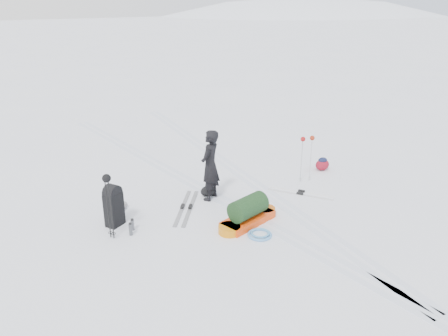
{
  "coord_description": "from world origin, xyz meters",
  "views": [
    {
      "loc": [
        -5.22,
        -7.44,
        4.44
      ],
      "look_at": [
        -0.18,
        -0.04,
        0.95
      ],
      "focal_mm": 35.0,
      "sensor_mm": 36.0,
      "label": 1
    }
  ],
  "objects_px": {
    "expedition_rucksack": "(114,205)",
    "ski_poles_black": "(107,186)",
    "skier": "(210,165)",
    "pulk_sled": "(248,213)"
  },
  "relations": [
    {
      "from": "expedition_rucksack",
      "to": "ski_poles_black",
      "type": "distance_m",
      "value": 0.91
    },
    {
      "from": "skier",
      "to": "ski_poles_black",
      "type": "relative_size",
      "value": 1.24
    },
    {
      "from": "skier",
      "to": "ski_poles_black",
      "type": "bearing_deg",
      "value": -22.61
    },
    {
      "from": "pulk_sled",
      "to": "ski_poles_black",
      "type": "distance_m",
      "value": 2.92
    },
    {
      "from": "pulk_sled",
      "to": "expedition_rucksack",
      "type": "xyz_separation_m",
      "value": [
        -2.31,
        1.56,
        0.19
      ]
    },
    {
      "from": "pulk_sled",
      "to": "expedition_rucksack",
      "type": "height_order",
      "value": "expedition_rucksack"
    },
    {
      "from": "skier",
      "to": "pulk_sled",
      "type": "bearing_deg",
      "value": 57.61
    },
    {
      "from": "pulk_sled",
      "to": "expedition_rucksack",
      "type": "distance_m",
      "value": 2.79
    },
    {
      "from": "ski_poles_black",
      "to": "expedition_rucksack",
      "type": "bearing_deg",
      "value": 71.95
    },
    {
      "from": "expedition_rucksack",
      "to": "ski_poles_black",
      "type": "xyz_separation_m",
      "value": [
        -0.28,
        -0.53,
        0.69
      ]
    }
  ]
}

